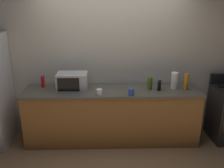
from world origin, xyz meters
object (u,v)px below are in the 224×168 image
object	(u,v)px
microwave	(72,81)
mug_white	(99,92)
paper_towel_roll	(175,80)
bottle_olive_oil	(150,83)
bottle_dish_soap	(186,82)
mug_blue	(131,92)
bottle_hot_sauce	(43,82)
cordless_phone	(159,85)

from	to	relation	value
microwave	mug_white	bearing A→B (deg)	-32.39
paper_towel_roll	mug_white	bearing A→B (deg)	-167.05
paper_towel_roll	bottle_olive_oil	world-z (taller)	paper_towel_roll
microwave	bottle_olive_oil	distance (m)	1.24
microwave	paper_towel_roll	size ratio (longest dim) A/B	1.78
bottle_dish_soap	mug_blue	xyz separation A→B (m)	(-0.90, -0.23, -0.08)
mug_white	bottle_olive_oil	bearing A→B (deg)	16.38
bottle_hot_sauce	cordless_phone	bearing A→B (deg)	-5.57
bottle_olive_oil	bottle_hot_sauce	xyz separation A→B (m)	(-1.75, 0.16, -0.01)
bottle_dish_soap	bottle_hot_sauce	distance (m)	2.33
mug_blue	cordless_phone	bearing A→B (deg)	25.14
bottle_dish_soap	bottle_hot_sauce	world-z (taller)	bottle_dish_soap
microwave	bottle_olive_oil	size ratio (longest dim) A/B	2.31
bottle_hot_sauce	mug_blue	bearing A→B (deg)	-16.02
mug_white	mug_blue	bearing A→B (deg)	-1.00
bottle_dish_soap	mug_blue	world-z (taller)	bottle_dish_soap
bottle_olive_oil	mug_white	xyz separation A→B (m)	(-0.81, -0.24, -0.06)
paper_towel_roll	bottle_dish_soap	size ratio (longest dim) A/B	1.02
microwave	mug_blue	xyz separation A→B (m)	(0.92, -0.29, -0.08)
bottle_dish_soap	bottle_hot_sauce	bearing A→B (deg)	175.62
microwave	bottle_hot_sauce	xyz separation A→B (m)	(-0.50, 0.12, -0.04)
cordless_phone	bottle_olive_oil	xyz separation A→B (m)	(-0.15, 0.02, 0.03)
bottle_olive_oil	bottle_hot_sauce	bearing A→B (deg)	174.66
cordless_phone	bottle_dish_soap	xyz separation A→B (m)	(0.43, 0.01, 0.06)
bottle_olive_oil	mug_white	distance (m)	0.84
bottle_dish_soap	cordless_phone	bearing A→B (deg)	-179.05
bottle_hot_sauce	mug_blue	size ratio (longest dim) A/B	1.84
microwave	cordless_phone	xyz separation A→B (m)	(1.39, -0.06, -0.06)
mug_blue	mug_white	xyz separation A→B (m)	(-0.48, 0.01, -0.00)
bottle_dish_soap	bottle_olive_oil	distance (m)	0.58
paper_towel_roll	mug_white	world-z (taller)	paper_towel_roll
microwave	mug_blue	distance (m)	0.97
bottle_olive_oil	mug_blue	distance (m)	0.41
paper_towel_roll	mug_blue	size ratio (longest dim) A/B	2.61
bottle_hot_sauce	paper_towel_roll	bearing A→B (deg)	-3.19
mug_blue	mug_white	size ratio (longest dim) A/B	1.10
bottle_hot_sauce	mug_white	size ratio (longest dim) A/B	2.02
cordless_phone	bottle_olive_oil	distance (m)	0.16
mug_white	microwave	bearing A→B (deg)	147.61
bottle_olive_oil	cordless_phone	bearing A→B (deg)	-8.29
microwave	mug_blue	bearing A→B (deg)	-17.26
paper_towel_roll	bottle_dish_soap	bearing A→B (deg)	-18.59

